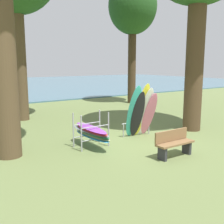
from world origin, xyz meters
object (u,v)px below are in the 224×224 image
Objects in this scene: tree_deep_back at (133,8)px; board_storage_rack at (91,132)px; leaning_board_pile at (141,113)px; park_bench at (174,143)px.

tree_deep_back is 12.96m from board_storage_rack.
tree_deep_back is at bearing 53.82° from leaning_board_pile.
tree_deep_back is at bearing 57.97° from park_bench.
leaning_board_pile reaches higher than board_storage_rack.
park_bench is (-6.46, -10.33, -6.38)m from tree_deep_back.
park_bench is (1.65, -2.40, -0.10)m from board_storage_rack.
board_storage_rack is 1.52× the size of park_bench.
leaning_board_pile is (-5.81, -7.95, -5.82)m from tree_deep_back.
board_storage_rack is (-8.11, -7.92, -6.28)m from tree_deep_back.
board_storage_rack is 2.92m from park_bench.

